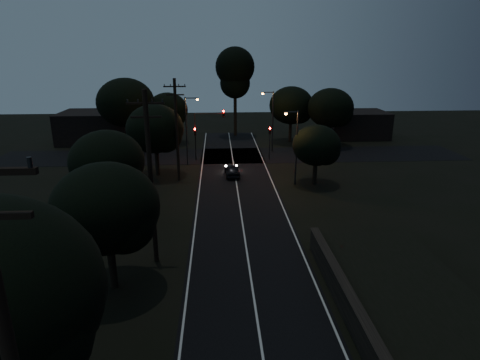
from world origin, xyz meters
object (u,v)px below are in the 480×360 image
tall_pine (235,72)px  streetlight_a (188,126)px  streetlight_c (295,143)px  signal_left (195,138)px  car (232,170)px  signal_right (270,137)px  signal_mast (209,126)px  utility_pole_far (177,129)px  streetlight_b (271,117)px  utility_pole_mid (151,177)px

tall_pine → streetlight_a: (-6.31, -17.00, -5.21)m
streetlight_a → streetlight_c: streetlight_a is taller
signal_left → car: 8.39m
signal_right → signal_mast: bearing=180.0°
utility_pole_far → signal_left: size_ratio=2.56×
signal_left → streetlight_b: (9.91, 4.01, 1.80)m
signal_left → signal_right: (9.20, 0.00, 0.00)m
utility_pole_mid → tall_pine: bearing=80.1°
signal_right → signal_mast: size_ratio=0.66×
utility_pole_far → tall_pine: bearing=73.1°
utility_pole_mid → streetlight_c: (11.83, 15.00, -1.39)m
tall_pine → car: size_ratio=3.65×
signal_left → streetlight_a: size_ratio=0.51×
signal_left → signal_mast: size_ratio=0.66×
signal_mast → streetlight_b: (8.22, 4.01, 0.30)m
utility_pole_mid → signal_right: 27.30m
signal_mast → streetlight_a: streetlight_a is taller
streetlight_a → utility_pole_far: bearing=-96.6°
streetlight_c → car: 7.82m
signal_right → streetlight_a: size_ratio=0.51×
streetlight_a → streetlight_c: bearing=-35.7°
signal_left → signal_mast: signal_mast is taller
utility_pole_far → streetlight_c: (11.83, -2.00, -1.13)m
signal_right → signal_mast: signal_mast is taller
utility_pole_mid → streetlight_b: 31.15m
tall_pine → signal_right: size_ratio=3.33×
signal_mast → streetlight_b: bearing=26.0°
utility_pole_far → signal_mast: 8.64m
streetlight_b → car: size_ratio=2.13×
signal_mast → car: bearing=-69.3°
tall_pine → signal_right: 16.96m
utility_pole_far → streetlight_b: (11.31, 12.00, -0.85)m
utility_pole_far → streetlight_a: bearing=83.4°
streetlight_b → streetlight_c: streetlight_b is taller
tall_pine → signal_right: bearing=-76.5°
tall_pine → streetlight_a: tall_pine is taller
signal_mast → signal_right: bearing=-0.0°
streetlight_b → utility_pole_far: bearing=-133.3°
signal_left → signal_mast: 2.26m
signal_right → signal_mast: 7.66m
streetlight_c → car: size_ratio=2.00×
signal_left → streetlight_b: 10.84m
utility_pole_mid → signal_mast: bearing=83.0°
car → signal_mast: bearing=-71.9°
tall_pine → signal_mast: size_ratio=2.19×
streetlight_a → streetlight_c: 13.72m
tall_pine → streetlight_c: (4.83, -25.00, -5.50)m
signal_mast → streetlight_b: 9.15m
utility_pole_mid → signal_mast: utility_pole_mid is taller
streetlight_c → signal_mast: bearing=131.2°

